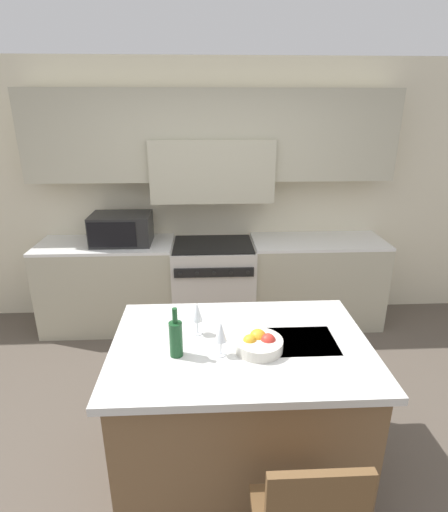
% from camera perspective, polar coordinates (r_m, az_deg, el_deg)
% --- Properties ---
extents(ground_plane, '(10.00, 10.00, 0.00)m').
position_cam_1_polar(ground_plane, '(3.02, -0.52, -27.08)').
color(ground_plane, brown).
extents(back_cabinetry, '(10.00, 0.46, 2.70)m').
position_cam_1_polar(back_cabinetry, '(4.19, -1.75, 11.77)').
color(back_cabinetry, beige).
rests_on(back_cabinetry, ground_plane).
extents(back_counter, '(3.57, 0.62, 0.94)m').
position_cam_1_polar(back_counter, '(4.27, -1.52, -3.90)').
color(back_counter, '#B2AD93').
rests_on(back_counter, ground_plane).
extents(range_stove, '(0.84, 0.70, 0.92)m').
position_cam_1_polar(range_stove, '(4.26, -1.51, -4.13)').
color(range_stove, beige).
rests_on(range_stove, ground_plane).
extents(microwave, '(0.59, 0.41, 0.30)m').
position_cam_1_polar(microwave, '(4.14, -14.44, 3.78)').
color(microwave, black).
rests_on(microwave, back_counter).
extents(kitchen_island, '(1.51, 1.03, 0.94)m').
position_cam_1_polar(kitchen_island, '(2.67, 2.27, -20.66)').
color(kitchen_island, brown).
rests_on(kitchen_island, ground_plane).
extents(wine_bottle, '(0.07, 0.07, 0.29)m').
position_cam_1_polar(wine_bottle, '(2.24, -6.89, -11.53)').
color(wine_bottle, '#194723').
rests_on(wine_bottle, kitchen_island).
extents(wine_glass_near, '(0.07, 0.07, 0.21)m').
position_cam_1_polar(wine_glass_near, '(2.21, -0.44, -10.87)').
color(wine_glass_near, white).
rests_on(wine_glass_near, kitchen_island).
extents(wine_glass_far, '(0.07, 0.07, 0.21)m').
position_cam_1_polar(wine_glass_far, '(2.41, -3.87, -8.09)').
color(wine_glass_far, white).
rests_on(wine_glass_far, kitchen_island).
extents(fruit_bowl, '(0.27, 0.27, 0.10)m').
position_cam_1_polar(fruit_bowl, '(2.32, 5.00, -12.28)').
color(fruit_bowl, silver).
rests_on(fruit_bowl, kitchen_island).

